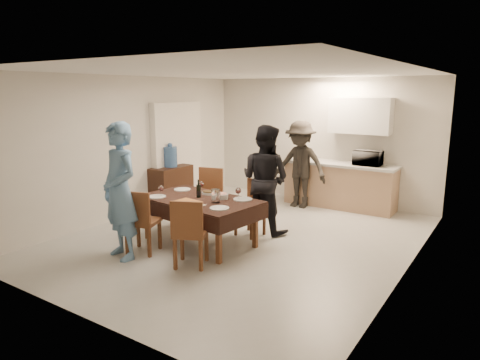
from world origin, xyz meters
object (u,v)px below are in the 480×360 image
Objects in this scene: savoury_tart at (188,203)px; console at (171,187)px; person_near at (120,191)px; person_kitchen at (300,165)px; water_pitcher at (216,196)px; water_jug at (170,157)px; wine_bottle at (199,189)px; person_far at (265,179)px; dining_table at (199,201)px; microwave at (368,158)px.

console is at bearing 137.71° from savoury_tart.
person_near reaches higher than person_kitchen.
water_jug is at bearing 146.74° from water_pitcher.
wine_bottle is 1.17m from person_far.
person_near is at bearing -62.01° from water_jug.
wine_bottle is 0.16× the size of person_kitchen.
dining_table is 0.19m from wine_bottle.
microwave is 0.27× the size of person_near.
person_far is at bearing 69.47° from dining_table.
microwave is (3.42, 1.85, 0.02)m from water_jug.
dining_table is at bearing 76.15° from person_near.
person_kitchen is (-1.22, -0.45, -0.18)m from microwave.
wine_bottle reaches higher than savoury_tart.
wine_bottle is 1.42× the size of water_pitcher.
water_pitcher is at bearing -14.04° from wine_bottle.
person_near is (1.30, -2.44, 0.55)m from console.
person_far reaches higher than dining_table.
savoury_tart is at bearing 59.66° from person_near.
water_jug is 2.64m from water_pitcher.
person_near is at bearing 63.68° from microwave.
person_kitchen is at bearing 20.18° from microwave.
console is 4.54× the size of water_pitcher.
water_jug is (0.00, 0.00, 0.62)m from console.
microwave is 1.32m from person_kitchen.
wine_bottle is 0.47m from savoury_tart.
person_far is 1.76m from person_kitchen.
savoury_tart is at bearing -68.14° from dining_table.
water_pitcher is at bearing 69.61° from microwave.
water_pitcher is at bearing -33.26° from water_jug.
dining_table is 4.76× the size of water_jug.
savoury_tart is (-0.25, -0.33, -0.07)m from water_pitcher.
person_far is (-1.03, -2.20, -0.16)m from microwave.
person_near is 1.10× the size of person_kitchen.
person_kitchen is at bearing 32.58° from console.
person_near reaches higher than dining_table.
water_jug is 2.25m from wine_bottle.
person_far is at bearing 79.70° from water_pitcher.
person_near is at bearing -62.01° from console.
water_pitcher reaches higher than dining_table.
dining_table is 3.77× the size of microwave.
wine_bottle reaches higher than dining_table.
person_near reaches higher than water_jug.
console is (-1.85, 1.39, -0.27)m from dining_table.
water_pitcher is 0.38× the size of microwave.
person_kitchen is at bearing 81.69° from wine_bottle.
person_near is at bearing -134.13° from savoury_tart.
water_jug is 1.46× the size of wine_bottle.
water_pitcher is (0.40, -0.10, -0.04)m from wine_bottle.
water_pitcher is 2.85m from person_kitchen.
person_far reaches higher than console.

